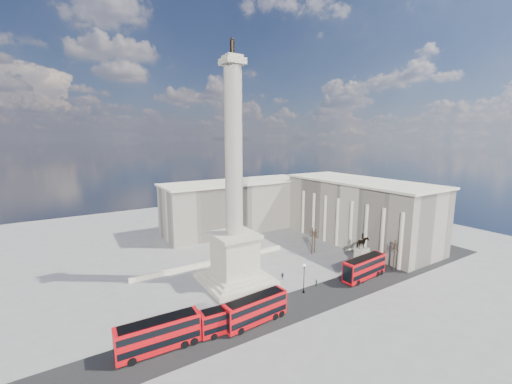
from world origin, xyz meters
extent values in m
plane|color=gray|center=(0.00, 0.00, 0.00)|extent=(180.00, 180.00, 0.00)
cube|color=black|center=(5.00, -10.00, 0.00)|extent=(120.00, 9.00, 0.01)
cube|color=#BCB69D|center=(0.00, 5.00, 0.50)|extent=(14.00, 14.00, 1.00)
cube|color=#BCB69D|center=(0.00, 5.00, 1.25)|extent=(12.00, 12.00, 0.50)
cube|color=#BCB69D|center=(0.00, 5.00, 1.75)|extent=(10.00, 10.00, 0.50)
cube|color=#BCB69D|center=(0.00, 5.00, 6.00)|extent=(8.00, 8.00, 8.00)
cube|color=#BCB69D|center=(0.00, 5.00, 10.40)|extent=(9.00, 9.00, 0.80)
cylinder|color=#A39587|center=(0.00, 5.00, 27.80)|extent=(3.60, 3.60, 34.00)
cube|color=#BCB69D|center=(0.00, 5.00, 45.40)|extent=(4.20, 4.20, 1.20)
cube|color=#BCB69D|center=(0.00, 5.00, 46.30)|extent=(3.20, 3.20, 0.60)
cylinder|color=black|center=(0.00, 5.00, 47.90)|extent=(0.90, 0.90, 2.60)
sphere|color=black|center=(0.00, 5.00, 49.50)|extent=(0.70, 0.70, 0.70)
cube|color=beige|center=(0.00, 16.00, 0.55)|extent=(40.00, 0.60, 1.10)
cube|color=#B8AB97|center=(45.00, 10.00, 9.00)|extent=(18.00, 45.00, 18.00)
cube|color=beige|center=(45.00, 10.00, 18.30)|extent=(19.00, 46.00, 0.60)
cube|color=#B8AB97|center=(20.00, 40.00, 8.00)|extent=(50.00, 16.00, 16.00)
cube|color=beige|center=(20.00, 40.00, 16.30)|extent=(51.00, 17.00, 0.60)
cube|color=red|center=(-8.87, -10.37, 2.25)|extent=(10.54, 3.00, 3.83)
cube|color=black|center=(-8.87, -10.37, 1.56)|extent=(10.13, 3.03, 0.85)
cube|color=black|center=(-8.87, -10.37, 3.27)|extent=(10.13, 3.03, 0.85)
cube|color=black|center=(-8.87, -10.37, 4.19)|extent=(9.49, 2.70, 0.06)
cylinder|color=black|center=(-12.30, -10.16, 0.52)|extent=(1.19, 2.55, 1.04)
cylinder|color=black|center=(-5.96, -10.55, 0.52)|extent=(1.19, 2.55, 1.04)
cylinder|color=black|center=(-4.71, -10.62, 0.52)|extent=(1.19, 2.55, 1.04)
cube|color=red|center=(-4.49, -10.81, 2.50)|extent=(11.74, 3.50, 4.26)
cube|color=black|center=(-4.49, -10.81, 1.74)|extent=(11.28, 3.52, 0.95)
cube|color=black|center=(-4.49, -10.81, 3.63)|extent=(11.28, 3.52, 0.95)
cube|color=black|center=(-4.49, -10.81, 4.66)|extent=(10.56, 3.15, 0.06)
cylinder|color=black|center=(-8.30, -11.10, 0.58)|extent=(1.36, 2.83, 1.16)
cylinder|color=black|center=(-1.26, -10.56, 0.58)|extent=(1.36, 2.83, 1.16)
cylinder|color=black|center=(0.12, -10.46, 0.58)|extent=(1.36, 2.83, 1.16)
cube|color=red|center=(26.19, -8.87, 2.19)|extent=(10.33, 3.39, 3.73)
cube|color=black|center=(26.19, -8.87, 1.52)|extent=(9.93, 3.40, 0.83)
cube|color=black|center=(26.19, -8.87, 3.18)|extent=(9.93, 3.40, 0.83)
cube|color=black|center=(26.19, -8.87, 4.08)|extent=(9.30, 3.05, 0.06)
cylinder|color=black|center=(22.87, -9.23, 0.51)|extent=(1.27, 2.52, 1.01)
cylinder|color=black|center=(29.01, -8.56, 0.51)|extent=(1.27, 2.52, 1.01)
cylinder|color=black|center=(30.22, -8.43, 0.51)|extent=(1.27, 2.52, 1.01)
cube|color=red|center=(24.93, -8.97, 2.60)|extent=(12.21, 3.76, 4.43)
cube|color=black|center=(24.93, -8.97, 1.80)|extent=(11.74, 3.78, 0.98)
cube|color=black|center=(24.93, -8.97, 3.77)|extent=(11.74, 3.78, 0.98)
cube|color=black|center=(24.93, -8.97, 4.84)|extent=(10.99, 3.39, 0.07)
cylinder|color=black|center=(20.98, -9.31, 0.60)|extent=(1.44, 2.95, 1.20)
cylinder|color=black|center=(28.29, -8.68, 0.60)|extent=(1.44, 2.95, 1.20)
cylinder|color=black|center=(29.72, -8.55, 0.60)|extent=(1.44, 2.95, 1.20)
cube|color=red|center=(-20.18, -9.40, 2.60)|extent=(12.12, 3.19, 4.43)
cube|color=black|center=(-20.18, -9.40, 1.80)|extent=(11.64, 3.23, 0.98)
cube|color=black|center=(-20.18, -9.40, 3.77)|extent=(11.64, 3.23, 0.98)
cube|color=black|center=(-20.18, -9.40, 4.84)|extent=(10.91, 2.87, 0.07)
cylinder|color=black|center=(-24.14, -9.25, 0.60)|extent=(1.31, 2.90, 1.20)
cylinder|color=black|center=(-16.81, -9.52, 0.60)|extent=(1.31, 2.90, 1.20)
cylinder|color=black|center=(-15.37, -9.58, 0.60)|extent=(1.31, 2.90, 1.20)
cylinder|color=black|center=(9.18, -7.06, 0.23)|extent=(0.41, 0.41, 0.47)
cylinder|color=black|center=(9.18, -7.06, 2.82)|extent=(0.15, 0.15, 5.64)
cylinder|color=black|center=(9.18, -7.06, 5.54)|extent=(0.28, 0.28, 0.28)
sphere|color=silver|center=(9.18, -7.06, 5.87)|extent=(0.53, 0.53, 0.53)
cube|color=beige|center=(30.48, -3.61, 0.25)|extent=(3.95, 2.96, 0.49)
cube|color=beige|center=(30.48, -3.61, 2.17)|extent=(3.16, 2.17, 4.34)
imported|color=black|center=(30.48, -3.61, 5.67)|extent=(3.20, 1.53, 2.66)
cylinder|color=black|center=(30.48, -3.61, 7.31)|extent=(0.49, 0.49, 1.18)
sphere|color=black|center=(30.48, -3.61, 8.06)|extent=(0.36, 0.36, 0.36)
cylinder|color=#332319|center=(34.74, -9.49, 3.61)|extent=(0.29, 0.29, 7.22)
cylinder|color=#332319|center=(26.42, 8.68, 3.35)|extent=(0.31, 0.31, 6.70)
cylinder|color=#332319|center=(25.41, 8.63, 3.66)|extent=(0.31, 0.31, 7.32)
imported|color=black|center=(13.09, -6.50, 0.82)|extent=(0.66, 0.50, 1.63)
imported|color=black|center=(21.77, -6.50, 0.82)|extent=(0.99, 0.92, 1.64)
imported|color=black|center=(9.24, 0.11, 0.81)|extent=(0.96, 0.94, 1.62)
camera|label=1|loc=(-29.97, -51.97, 30.57)|focal=22.00mm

